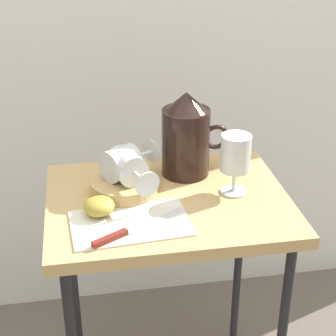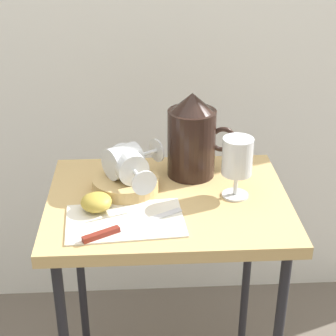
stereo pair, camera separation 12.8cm
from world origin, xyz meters
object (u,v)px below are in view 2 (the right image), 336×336
at_px(basket_tray, 126,184).
at_px(wine_glass_upright, 238,161).
at_px(wine_glass_tipped_near, 125,160).
at_px(wine_glass_tipped_far, 129,165).
at_px(pitcher, 192,142).
at_px(knife, 119,229).
at_px(table, 168,223).
at_px(apple_half_left, 96,202).

height_order(basket_tray, wine_glass_upright, wine_glass_upright).
bearing_deg(wine_glass_tipped_near, wine_glass_tipped_far, -65.95).
xyz_separation_m(basket_tray, pitcher, (0.17, 0.08, 0.07)).
xyz_separation_m(pitcher, knife, (-0.18, -0.26, -0.08)).
bearing_deg(wine_glass_tipped_far, wine_glass_upright, -8.94).
bearing_deg(basket_tray, wine_glass_tipped_near, 93.26).
height_order(table, knife, knife).
relative_size(apple_half_left, knife, 0.33).
height_order(wine_glass_tipped_far, knife, wine_glass_tipped_far).
bearing_deg(wine_glass_tipped_far, table, -20.83).
height_order(wine_glass_tipped_near, knife, wine_glass_tipped_near).
xyz_separation_m(pitcher, wine_glass_upright, (0.10, -0.13, 0.01)).
bearing_deg(wine_glass_tipped_near, table, -29.14).
relative_size(wine_glass_upright, knife, 0.68).
relative_size(basket_tray, wine_glass_tipped_far, 1.00).
xyz_separation_m(basket_tray, apple_half_left, (-0.07, -0.10, 0.01)).
distance_m(basket_tray, knife, 0.19).
bearing_deg(wine_glass_upright, pitcher, 127.17).
height_order(table, apple_half_left, apple_half_left).
relative_size(wine_glass_upright, wine_glass_tipped_near, 0.97).
bearing_deg(apple_half_left, pitcher, 36.44).
bearing_deg(knife, apple_half_left, 120.36).
bearing_deg(wine_glass_tipped_near, knife, -93.33).
relative_size(table, apple_half_left, 9.59).
height_order(wine_glass_upright, knife, wine_glass_upright).
distance_m(wine_glass_upright, apple_half_left, 0.34).
distance_m(pitcher, wine_glass_tipped_far, 0.18).
height_order(pitcher, wine_glass_upright, pitcher).
relative_size(basket_tray, wine_glass_upright, 1.09).
bearing_deg(pitcher, wine_glass_tipped_far, -151.87).
xyz_separation_m(table, basket_tray, (-0.10, 0.04, 0.09)).
distance_m(apple_half_left, knife, 0.11).
bearing_deg(knife, pitcher, 55.52).
height_order(basket_tray, apple_half_left, apple_half_left).
xyz_separation_m(table, apple_half_left, (-0.17, -0.05, 0.10)).
bearing_deg(wine_glass_upright, basket_tray, 169.36).
bearing_deg(knife, table, 51.52).
relative_size(wine_glass_tipped_far, knife, 0.74).
distance_m(wine_glass_upright, knife, 0.32).
distance_m(basket_tray, apple_half_left, 0.12).
bearing_deg(wine_glass_tipped_far, apple_half_left, -130.41).
bearing_deg(table, wine_glass_upright, -1.73).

